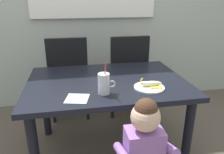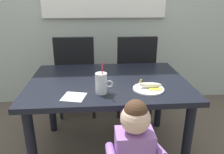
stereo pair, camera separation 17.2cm
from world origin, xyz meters
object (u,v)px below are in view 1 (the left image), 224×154
dining_chair_left (69,73)px  peeled_banana (151,84)px  toddler_standing (144,147)px  snack_plate (149,87)px  dining_table (107,91)px  paper_napkin (77,99)px  dining_chair_right (127,71)px  milk_cup (104,85)px

dining_chair_left → peeled_banana: dining_chair_left is taller
toddler_standing → dining_chair_left: bearing=107.8°
peeled_banana → snack_plate: bearing=-159.5°
dining_table → paper_napkin: (-0.26, -0.31, 0.10)m
dining_chair_left → snack_plate: 1.12m
dining_chair_right → paper_napkin: bearing=58.7°
snack_plate → peeled_banana: (0.02, 0.01, 0.03)m
dining_table → dining_chair_left: size_ratio=1.35×
peeled_banana → paper_napkin: peeled_banana is taller
toddler_standing → snack_plate: size_ratio=3.64×
milk_cup → paper_napkin: size_ratio=1.64×
dining_chair_left → dining_chair_right: size_ratio=1.00×
toddler_standing → snack_plate: toddler_standing is taller
peeled_banana → dining_chair_left: bearing=124.4°
dining_chair_left → milk_cup: (0.26, -0.96, 0.23)m
dining_chair_left → paper_napkin: bearing=93.8°
peeled_banana → paper_napkin: bearing=-170.6°
toddler_standing → paper_napkin: 0.54m
dining_chair_right → snack_plate: size_ratio=4.17×
paper_napkin → milk_cup: bearing=16.1°
toddler_standing → milk_cup: milk_cup is taller
peeled_banana → paper_napkin: size_ratio=1.16×
dining_chair_right → paper_napkin: 1.16m
toddler_standing → snack_plate: 0.50m
snack_plate → dining_chair_right: bearing=86.5°
dining_chair_left → dining_chair_right: bearing=177.7°
dining_chair_left → toddler_standing: 1.43m
milk_cup → dining_chair_right: bearing=66.4°
dining_chair_left → dining_chair_right: (0.67, -0.03, 0.00)m
dining_chair_right → toddler_standing: size_ratio=1.15×
dining_table → dining_chair_right: size_ratio=1.35×
dining_chair_left → paper_napkin: dining_chair_left is taller
dining_chair_left → snack_plate: bearing=123.4°
dining_table → peeled_banana: size_ratio=7.44×
dining_table → milk_cup: (-0.06, -0.25, 0.16)m
toddler_standing → milk_cup: bearing=113.5°
dining_chair_left → peeled_banana: size_ratio=5.53×
dining_chair_right → peeled_banana: 0.91m
snack_plate → milk_cup: bearing=-174.9°
toddler_standing → paper_napkin: size_ratio=5.59×
snack_plate → paper_napkin: snack_plate is taller
dining_chair_right → toddler_standing: dining_chair_right is taller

